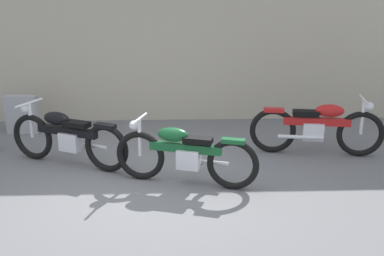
% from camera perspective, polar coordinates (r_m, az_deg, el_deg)
% --- Properties ---
extents(ground_plane, '(40.00, 40.00, 0.00)m').
position_cam_1_polar(ground_plane, '(6.62, -6.40, -7.53)').
color(ground_plane, slate).
extents(building_wall, '(18.00, 0.30, 3.58)m').
position_cam_1_polar(building_wall, '(9.66, -5.23, 11.49)').
color(building_wall, '#B2A893').
rests_on(building_wall, ground_plane).
extents(stone_marker, '(0.62, 0.24, 0.74)m').
position_cam_1_polar(stone_marker, '(9.47, -20.23, 1.60)').
color(stone_marker, '#9E9EA3').
rests_on(stone_marker, ground_plane).
extents(motorcycle_green, '(2.05, 0.84, 0.95)m').
position_cam_1_polar(motorcycle_green, '(6.59, -0.98, -3.24)').
color(motorcycle_green, black).
rests_on(motorcycle_green, ground_plane).
extents(motorcycle_black, '(2.01, 1.07, 0.97)m').
position_cam_1_polar(motorcycle_black, '(7.54, -15.19, -1.07)').
color(motorcycle_black, black).
rests_on(motorcycle_black, ground_plane).
extents(motorcycle_red, '(2.20, 0.66, 0.99)m').
position_cam_1_polar(motorcycle_red, '(8.00, 15.26, 0.08)').
color(motorcycle_red, black).
rests_on(motorcycle_red, ground_plane).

